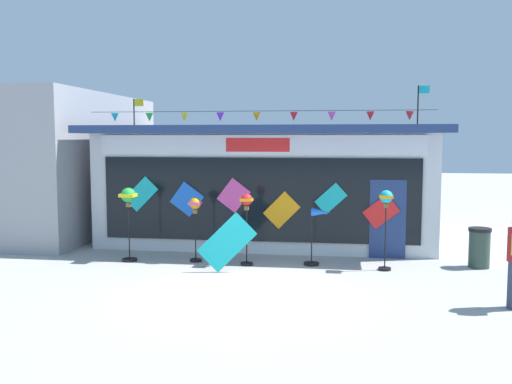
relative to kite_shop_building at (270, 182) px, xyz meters
The scene contains 10 objects.
ground_plane 6.60m from the kite_shop_building, 87.99° to the right, with size 80.00×80.00×0.00m, color #ADAAA5.
kite_shop_building is the anchor object (origin of this frame).
wind_spinner_far_left 5.03m from the kite_shop_building, 127.36° to the right, with size 0.38×0.38×1.83m.
wind_spinner_left 4.09m from the kite_shop_building, 110.21° to the right, with size 0.29×0.29×1.59m.
wind_spinner_center_left 4.04m from the kite_shop_building, 91.28° to the right, with size 0.30×0.30×1.73m.
wind_spinner_center_right 4.18m from the kite_shop_building, 67.12° to the right, with size 0.64×0.37×1.39m.
wind_spinner_right 5.15m from the kite_shop_building, 52.18° to the right, with size 0.31×0.31×1.86m.
trash_bin 6.52m from the kite_shop_building, 32.83° to the right, with size 0.52×0.52×0.94m.
display_kite_on_ground 4.88m from the kite_shop_building, 95.08° to the right, with size 0.69×0.03×1.26m, color #19B7BC.
neighbour_building 8.96m from the kite_shop_building, behind, with size 7.74×7.74×4.44m, color #99999E.
Camera 1 is at (1.83, -10.77, 3.05)m, focal length 39.46 mm.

